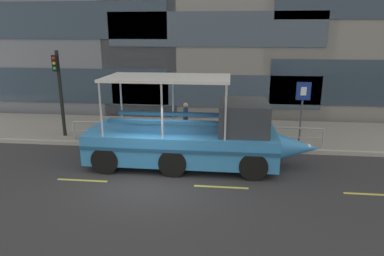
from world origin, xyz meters
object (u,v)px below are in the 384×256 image
traffic_light_pole (59,85)px  parking_sign (302,103)px  duck_tour_boat (195,138)px  pedestrian_near_bow (266,119)px  pedestrian_mid_left (186,117)px

traffic_light_pole → parking_sign: bearing=-0.1°
duck_tour_boat → pedestrian_near_bow: (2.94, 3.31, 0.01)m
traffic_light_pole → pedestrian_mid_left: bearing=2.7°
duck_tour_boat → pedestrian_near_bow: bearing=48.4°
duck_tour_boat → parking_sign: bearing=29.5°
parking_sign → pedestrian_mid_left: size_ratio=1.63×
pedestrian_mid_left → parking_sign: bearing=-3.2°
duck_tour_boat → traffic_light_pole: bearing=159.2°
parking_sign → duck_tour_boat: 5.09m
duck_tour_boat → pedestrian_near_bow: duck_tour_boat is taller
parking_sign → duck_tour_boat: bearing=-150.5°
traffic_light_pole → pedestrian_mid_left: size_ratio=2.37×
duck_tour_boat → pedestrian_mid_left: 2.85m
pedestrian_mid_left → traffic_light_pole: bearing=-177.3°
traffic_light_pole → duck_tour_boat: (6.53, -2.48, -1.52)m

